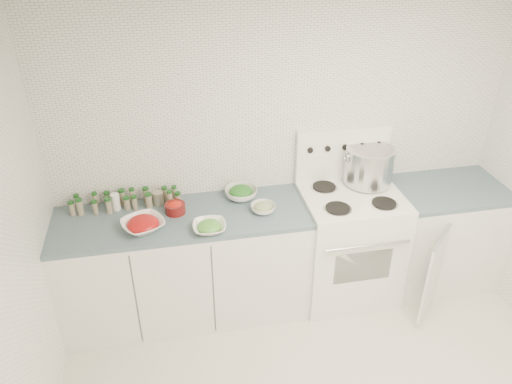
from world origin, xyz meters
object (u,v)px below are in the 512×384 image
Objects in this scene: bowl_tomato at (143,224)px; stock_pot at (369,164)px; bowl_snowpea at (209,227)px; stove at (347,241)px.

stock_pot is at bearing 8.55° from bowl_tomato.
bowl_tomato is at bearing -171.45° from stock_pot.
bowl_tomato reaches higher than bowl_snowpea.
stove is 0.65m from stock_pot.
stove reaches higher than bowl_tomato.
stock_pot is (0.18, 0.16, 0.61)m from stove.
stock_pot reaches higher than bowl_tomato.
bowl_snowpea is (-1.12, -0.22, 0.44)m from stove.
bowl_tomato is 1.57× the size of bowl_snowpea.
stove reaches higher than bowl_snowpea.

